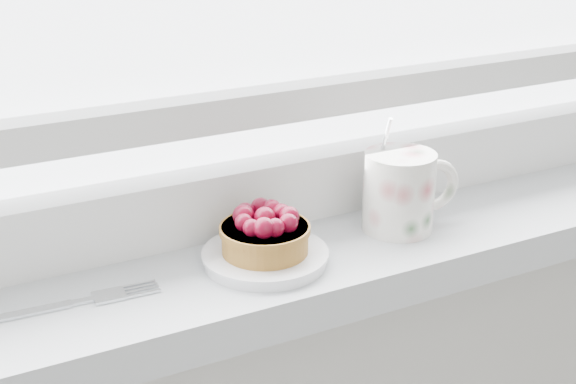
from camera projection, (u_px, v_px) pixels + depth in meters
saucer at (265, 257)px, 0.78m from camera, size 0.12×0.12×0.01m
raspberry_tart at (265, 232)px, 0.77m from camera, size 0.09×0.09×0.05m
floral_mug at (401, 190)px, 0.84m from camera, size 0.11×0.09×0.12m
fork at (54, 307)px, 0.70m from camera, size 0.19×0.03×0.00m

